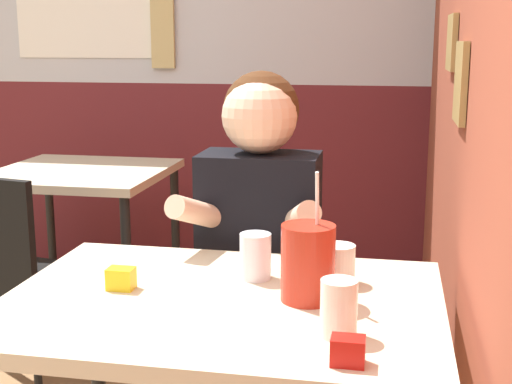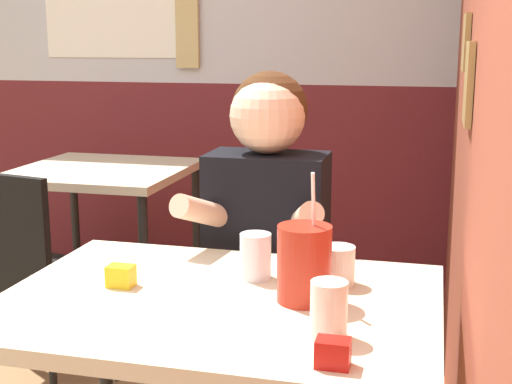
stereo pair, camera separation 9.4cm
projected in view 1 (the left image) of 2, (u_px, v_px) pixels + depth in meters
The scene contains 12 objects.
brick_wall_right at pixel (465, 30), 2.16m from camera, with size 0.08×4.54×2.70m.
back_wall at pixel (206, 32), 3.62m from camera, with size 5.22×0.09×2.70m.
main_table at pixel (222, 332), 1.58m from camera, with size 0.96×0.70×0.76m.
background_table at pixel (82, 190), 3.14m from camera, with size 0.73×0.72×0.76m.
chair_near_window at pixel (11, 271), 2.52m from camera, with size 0.47×0.47×0.88m.
person_seated at pixel (259, 269), 2.09m from camera, with size 0.42×0.41×1.24m.
cocktail_pitcher at pixel (308, 263), 1.54m from camera, with size 0.12×0.12×0.29m.
glass_near_pitcher at pixel (255, 256), 1.68m from camera, with size 0.08×0.08×0.11m.
glass_center at pixel (338, 264), 1.66m from camera, with size 0.08×0.08×0.09m.
glass_far_side at pixel (339, 308), 1.35m from camera, with size 0.07×0.07×0.11m.
condiment_ketchup at pixel (348, 351), 1.24m from camera, with size 0.06×0.04×0.05m.
condiment_mustard at pixel (121, 279), 1.62m from camera, with size 0.06×0.04×0.05m.
Camera 1 is at (0.94, -1.02, 1.32)m, focal length 50.00 mm.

